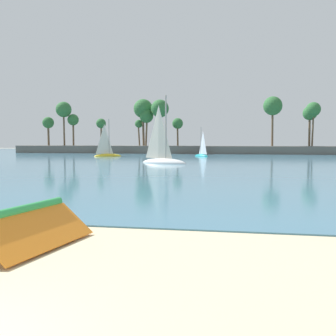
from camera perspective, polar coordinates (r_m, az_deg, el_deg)
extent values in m
cube|color=teal|center=(70.86, 6.07, 1.62)|extent=(220.00, 114.58, 0.06)
cube|color=#605B54|center=(88.09, 6.81, 2.68)|extent=(94.66, 6.00, 1.80)
cylinder|color=brown|center=(91.39, -3.69, 6.06)|extent=(0.62, 0.88, 8.74)
sphere|color=#2D6633|center=(91.64, -3.70, 8.78)|extent=(4.46, 4.46, 4.46)
cylinder|color=brown|center=(97.21, -13.85, 5.11)|extent=(0.50, 0.63, 6.28)
sphere|color=#2D6633|center=(97.32, -13.88, 6.95)|extent=(2.75, 2.75, 2.75)
cylinder|color=brown|center=(88.33, -1.20, 6.05)|extent=(0.85, 0.57, 8.51)
sphere|color=#2D6633|center=(88.56, -1.21, 8.80)|extent=(4.09, 4.09, 4.09)
cylinder|color=brown|center=(88.87, 20.67, 5.59)|extent=(0.46, 0.62, 7.94)
sphere|color=#2D6633|center=(89.08, 20.73, 8.14)|extent=(3.09, 3.09, 3.09)
cylinder|color=brown|center=(90.20, 1.43, 4.97)|extent=(0.47, 0.50, 5.20)
sphere|color=#2D6633|center=(90.27, 1.44, 6.61)|extent=(2.52, 2.52, 2.52)
cylinder|color=brown|center=(97.17, -15.16, 5.81)|extent=(0.45, 0.56, 8.72)
sphere|color=#2D6633|center=(97.40, -15.21, 8.37)|extent=(3.76, 3.76, 3.76)
cylinder|color=brown|center=(90.36, -3.21, 5.51)|extent=(0.75, 0.46, 6.93)
sphere|color=#2D6633|center=(90.50, -3.22, 7.70)|extent=(3.23, 3.23, 3.23)
cylinder|color=brown|center=(91.83, -9.87, 4.90)|extent=(0.55, 0.62, 5.25)
sphere|color=#2D6633|center=(91.90, -9.89, 6.54)|extent=(2.28, 2.28, 2.28)
cylinder|color=brown|center=(89.68, 15.21, 6.03)|extent=(0.53, 0.57, 8.96)
sphere|color=#2D6633|center=(89.94, 15.27, 8.88)|extent=(4.21, 4.21, 4.21)
cylinder|color=brown|center=(99.46, -17.30, 4.83)|extent=(0.50, 0.56, 5.60)
sphere|color=#2D6633|center=(99.54, -17.33, 6.44)|extent=(2.79, 2.79, 2.79)
cylinder|color=brown|center=(92.19, -4.33, 4.94)|extent=(0.62, 0.54, 5.22)
sphere|color=#2D6633|center=(92.26, -4.34, 6.55)|extent=(1.89, 1.89, 1.89)
cylinder|color=brown|center=(89.56, 20.23, 5.35)|extent=(0.60, 0.85, 7.19)
sphere|color=#2D6633|center=(89.72, 20.29, 7.63)|extent=(3.06, 3.06, 3.06)
cube|color=orange|center=(12.17, -18.50, -8.70)|extent=(1.95, 4.09, 0.97)
cube|color=orange|center=(13.08, -23.20, -7.93)|extent=(1.95, 4.09, 0.97)
cylinder|color=green|center=(12.51, -21.00, -5.84)|extent=(1.00, 3.72, 0.28)
ellipsoid|color=yellow|center=(73.89, -8.91, 1.72)|extent=(5.29, 4.07, 1.05)
cylinder|color=gray|center=(73.88, -8.74, 4.67)|extent=(0.16, 0.16, 6.55)
pyramid|color=silver|center=(73.69, -9.41, 4.28)|extent=(2.10, 1.36, 5.57)
ellipsoid|color=white|center=(51.78, -0.63, 0.72)|extent=(6.98, 4.34, 1.34)
cylinder|color=gray|center=(51.53, -0.32, 6.11)|extent=(0.20, 0.20, 8.39)
pyramid|color=silver|center=(52.13, -1.39, 5.40)|extent=(2.88, 1.30, 7.13)
ellipsoid|color=teal|center=(73.80, 4.97, 1.75)|extent=(3.55, 3.97, 0.82)
cylinder|color=gray|center=(73.91, 4.89, 4.07)|extent=(0.12, 0.12, 5.14)
pyramid|color=silver|center=(73.33, 5.20, 3.76)|extent=(1.26, 1.51, 4.37)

